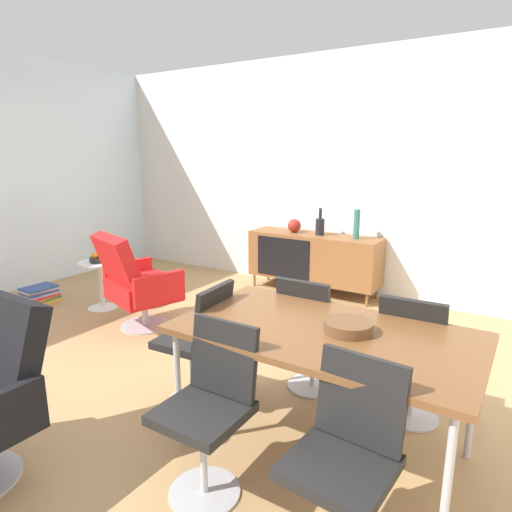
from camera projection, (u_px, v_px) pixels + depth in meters
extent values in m
plane|color=tan|center=(188.00, 366.00, 3.55)|extent=(8.32, 8.32, 0.00)
cube|color=silver|center=(327.00, 175.00, 5.37)|extent=(6.80, 0.12, 2.80)
cube|color=brown|center=(314.00, 257.00, 5.34)|extent=(1.60, 0.44, 0.56)
cube|color=black|center=(283.00, 258.00, 5.31)|extent=(0.70, 0.01, 0.48)
cylinder|color=brown|center=(254.00, 280.00, 5.67)|extent=(0.03, 0.03, 0.16)
cylinder|color=brown|center=(367.00, 300.00, 4.89)|extent=(0.03, 0.03, 0.16)
cylinder|color=brown|center=(268.00, 274.00, 5.95)|extent=(0.03, 0.03, 0.16)
cylinder|color=brown|center=(376.00, 292.00, 5.17)|extent=(0.03, 0.03, 0.16)
cylinder|color=black|center=(320.00, 227.00, 5.22)|extent=(0.10, 0.10, 0.19)
cylinder|color=black|center=(320.00, 214.00, 5.18)|extent=(0.04, 0.04, 0.13)
cylinder|color=#337266|center=(357.00, 224.00, 4.97)|extent=(0.07, 0.07, 0.33)
ellipsoid|color=maroon|center=(294.00, 226.00, 5.40)|extent=(0.16, 0.16, 0.16)
cube|color=brown|center=(324.00, 333.00, 2.39)|extent=(1.60, 0.90, 0.04)
cylinder|color=#B7B7BC|center=(178.00, 389.00, 2.53)|extent=(0.04, 0.04, 0.70)
cylinder|color=#B7B7BC|center=(447.00, 489.00, 1.78)|extent=(0.04, 0.04, 0.70)
cylinder|color=#B7B7BC|center=(252.00, 341.00, 3.17)|extent=(0.04, 0.04, 0.70)
cylinder|color=#B7B7BC|center=(473.00, 400.00, 2.42)|extent=(0.04, 0.04, 0.70)
cylinder|color=brown|center=(348.00, 327.00, 2.35)|extent=(0.26, 0.26, 0.06)
cube|color=black|center=(192.00, 340.00, 2.95)|extent=(0.43, 0.43, 0.05)
cube|color=black|center=(213.00, 314.00, 2.82)|extent=(0.12, 0.39, 0.38)
cylinder|color=#B7B7BC|center=(193.00, 373.00, 3.00)|extent=(0.04, 0.04, 0.42)
cylinder|color=#B7B7BC|center=(194.00, 400.00, 3.05)|extent=(0.36, 0.36, 0.01)
cube|color=black|center=(339.00, 467.00, 1.76)|extent=(0.43, 0.43, 0.05)
cube|color=black|center=(361.00, 399.00, 1.85)|extent=(0.39, 0.12, 0.38)
cube|color=black|center=(415.00, 352.00, 2.78)|extent=(0.41, 0.41, 0.05)
cube|color=black|center=(412.00, 330.00, 2.58)|extent=(0.38, 0.10, 0.38)
cylinder|color=#B7B7BC|center=(412.00, 386.00, 2.83)|extent=(0.04, 0.04, 0.42)
cylinder|color=#B7B7BC|center=(410.00, 415.00, 2.88)|extent=(0.36, 0.36, 0.01)
cube|color=black|center=(202.00, 413.00, 2.13)|extent=(0.40, 0.40, 0.05)
cube|color=black|center=(224.00, 358.00, 2.23)|extent=(0.38, 0.09, 0.38)
cylinder|color=#B7B7BC|center=(204.00, 456.00, 2.18)|extent=(0.04, 0.04, 0.42)
cylinder|color=#B7B7BC|center=(205.00, 492.00, 2.23)|extent=(0.36, 0.36, 0.01)
cube|color=black|center=(314.00, 329.00, 3.14)|extent=(0.40, 0.40, 0.05)
cube|color=black|center=(303.00, 307.00, 2.95)|extent=(0.38, 0.09, 0.38)
cylinder|color=#B7B7BC|center=(313.00, 360.00, 3.20)|extent=(0.04, 0.04, 0.42)
cylinder|color=#B7B7BC|center=(312.00, 385.00, 3.24)|extent=(0.36, 0.36, 0.01)
cube|color=red|center=(144.00, 289.00, 4.29)|extent=(0.74, 0.71, 0.20)
cube|color=red|center=(117.00, 262.00, 4.07)|extent=(0.65, 0.44, 0.51)
cube|color=red|center=(159.00, 289.00, 4.03)|extent=(0.21, 0.50, 0.28)
cube|color=red|center=(129.00, 274.00, 4.52)|extent=(0.21, 0.50, 0.28)
cylinder|color=#B7B7BC|center=(145.00, 312.00, 4.35)|extent=(0.06, 0.06, 0.28)
cylinder|color=#B7B7BC|center=(146.00, 325.00, 4.38)|extent=(0.48, 0.48, 0.02)
cube|color=black|center=(1.00, 343.00, 2.34)|extent=(0.60, 0.28, 0.51)
cylinder|color=white|center=(99.00, 263.00, 4.79)|extent=(0.44, 0.44, 0.02)
cylinder|color=white|center=(101.00, 286.00, 4.85)|extent=(0.05, 0.05, 0.50)
cone|color=white|center=(103.00, 306.00, 4.90)|extent=(0.32, 0.32, 0.02)
cylinder|color=#262628|center=(99.00, 259.00, 4.78)|extent=(0.20, 0.20, 0.05)
sphere|color=orange|center=(102.00, 256.00, 4.75)|extent=(0.07, 0.07, 0.07)
sphere|color=orange|center=(101.00, 255.00, 4.80)|extent=(0.07, 0.07, 0.07)
sphere|color=orange|center=(95.00, 256.00, 4.75)|extent=(0.07, 0.07, 0.07)
cube|color=gold|center=(41.00, 301.00, 5.08)|extent=(0.31, 0.39, 0.03)
cube|color=#3F7F4C|center=(40.00, 299.00, 5.06)|extent=(0.26, 0.38, 0.02)
cube|color=gold|center=(39.00, 298.00, 5.05)|extent=(0.30, 0.35, 0.02)
cube|color=red|center=(39.00, 296.00, 5.05)|extent=(0.31, 0.37, 0.03)
cube|color=#B2B2B7|center=(41.00, 293.00, 5.06)|extent=(0.27, 0.39, 0.02)
cube|color=#334C8C|center=(39.00, 292.00, 5.05)|extent=(0.28, 0.34, 0.02)
cube|color=#99668C|center=(38.00, 291.00, 5.04)|extent=(0.29, 0.36, 0.01)
cube|color=#B2B2B7|center=(38.00, 289.00, 5.04)|extent=(0.29, 0.37, 0.02)
cube|color=#334C8C|center=(39.00, 288.00, 5.03)|extent=(0.28, 0.35, 0.02)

